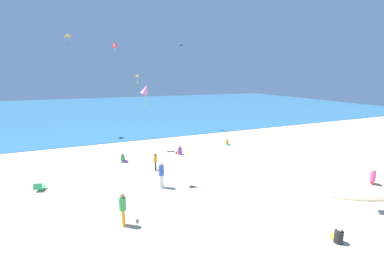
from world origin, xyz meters
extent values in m
plane|color=beige|center=(0.00, 10.00, 0.00)|extent=(120.00, 120.00, 0.00)
cube|color=teal|center=(0.00, 49.23, 0.03)|extent=(120.00, 60.00, 0.05)
ellipsoid|color=beige|center=(11.93, 3.22, 0.00)|extent=(10.34, 7.24, 1.61)
cube|color=#2D9956|center=(-8.71, 9.30, 0.18)|extent=(0.67, 0.69, 0.03)
cube|color=#2D9956|center=(-8.80, 9.02, 0.36)|extent=(0.55, 0.31, 0.38)
cylinder|color=#B7B7BC|center=(-8.91, 9.54, 0.09)|extent=(0.02, 0.02, 0.18)
cylinder|color=#B7B7BC|center=(-8.41, 9.38, 0.09)|extent=(0.02, 0.02, 0.18)
cylinder|color=purple|center=(1.99, 12.76, 0.29)|extent=(0.51, 0.51, 0.58)
sphere|color=#846047|center=(1.99, 12.76, 0.68)|extent=(0.23, 0.23, 0.23)
cube|color=orange|center=(1.88, 12.97, 0.08)|extent=(0.45, 0.51, 0.17)
cylinder|color=black|center=(-1.11, 9.65, 0.34)|extent=(0.12, 0.12, 0.69)
cylinder|color=black|center=(-1.09, 9.80, 0.34)|extent=(0.12, 0.12, 0.69)
cylinder|color=orange|center=(-1.10, 9.73, 0.94)|extent=(0.31, 0.31, 0.51)
sphere|color=brown|center=(-1.10, 9.73, 1.28)|extent=(0.19, 0.19, 0.19)
cylinder|color=black|center=(4.13, -1.55, 0.28)|extent=(0.49, 0.49, 0.56)
sphere|color=beige|center=(4.13, -1.55, 0.66)|extent=(0.22, 0.22, 0.22)
cube|color=yellow|center=(4.22, -1.35, 0.08)|extent=(0.43, 0.49, 0.16)
cylinder|color=white|center=(-1.57, 6.62, 0.43)|extent=(0.15, 0.15, 0.86)
cylinder|color=white|center=(-1.40, 6.72, 0.43)|extent=(0.15, 0.15, 0.86)
cylinder|color=blue|center=(-1.48, 6.67, 1.19)|extent=(0.47, 0.47, 0.65)
sphere|color=beige|center=(-1.48, 6.67, 1.62)|extent=(0.24, 0.24, 0.24)
cylinder|color=green|center=(-3.19, 12.58, 0.27)|extent=(0.50, 0.50, 0.55)
sphere|color=brown|center=(-3.19, 12.58, 0.65)|extent=(0.22, 0.22, 0.22)
cube|color=purple|center=(-3.01, 12.45, 0.08)|extent=(0.49, 0.46, 0.16)
cylinder|color=orange|center=(7.67, 13.85, 0.25)|extent=(0.36, 0.36, 0.50)
sphere|color=#A87A5B|center=(7.67, 13.85, 0.59)|extent=(0.20, 0.20, 0.20)
cube|color=#19ADB2|center=(7.68, 13.65, 0.07)|extent=(0.29, 0.39, 0.15)
cylinder|color=red|center=(10.30, 0.92, 0.39)|extent=(0.13, 0.13, 0.77)
cylinder|color=red|center=(10.43, 1.04, 0.39)|extent=(0.13, 0.13, 0.77)
cylinder|color=#D8599E|center=(10.37, 0.98, 1.06)|extent=(0.44, 0.44, 0.58)
sphere|color=tan|center=(10.37, 0.98, 1.44)|extent=(0.21, 0.21, 0.21)
cylinder|color=orange|center=(-4.32, 3.26, 0.42)|extent=(0.15, 0.15, 0.83)
cylinder|color=orange|center=(-4.31, 3.45, 0.42)|extent=(0.15, 0.15, 0.83)
cylinder|color=green|center=(-4.32, 3.35, 1.15)|extent=(0.35, 0.35, 0.63)
sphere|color=#A87A5B|center=(-4.32, 3.35, 1.56)|extent=(0.23, 0.23, 0.23)
cone|color=pink|center=(-2.06, 7.84, 6.28)|extent=(0.79, 0.72, 0.70)
cylinder|color=#99DB33|center=(-2.06, 7.84, 5.57)|extent=(0.06, 0.05, 0.94)
pyramid|color=black|center=(6.10, 23.59, 11.14)|extent=(0.71, 0.57, 0.24)
cylinder|color=#1EADAD|center=(6.10, 23.58, 10.32)|extent=(0.06, 0.14, 0.80)
cone|color=red|center=(-2.80, 17.10, 10.05)|extent=(0.66, 0.76, 0.69)
cylinder|color=white|center=(-2.80, 17.10, 9.57)|extent=(0.04, 0.05, 0.49)
pyramid|color=orange|center=(-7.08, 24.63, 11.62)|extent=(0.77, 0.94, 0.33)
cylinder|color=red|center=(-7.07, 24.63, 10.80)|extent=(0.13, 0.06, 0.52)
pyramid|color=yellow|center=(-1.17, 15.25, 7.16)|extent=(0.47, 0.44, 0.14)
cylinder|color=yellow|center=(-1.17, 15.25, 6.65)|extent=(0.05, 0.05, 0.50)
camera|label=1|loc=(-5.38, -7.79, 7.10)|focal=22.95mm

